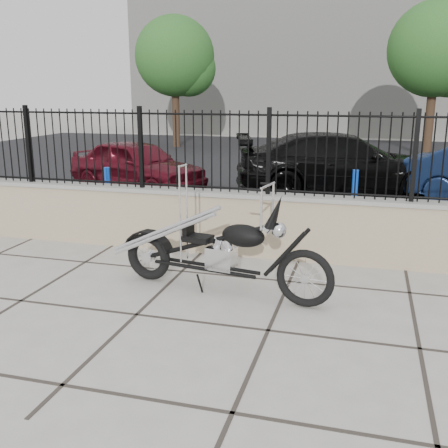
% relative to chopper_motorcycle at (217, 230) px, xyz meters
% --- Properties ---
extents(ground_plane, '(90.00, 90.00, 0.00)m').
position_rel_chopper_motorcycle_xyz_m(ground_plane, '(-0.69, -0.91, -0.80)').
color(ground_plane, '#99968E').
rests_on(ground_plane, ground).
extents(parking_lot, '(30.00, 30.00, 0.00)m').
position_rel_chopper_motorcycle_xyz_m(parking_lot, '(-0.69, 11.59, -0.80)').
color(parking_lot, black).
rests_on(parking_lot, ground).
extents(retaining_wall, '(14.00, 0.36, 0.96)m').
position_rel_chopper_motorcycle_xyz_m(retaining_wall, '(-0.69, 1.59, -0.32)').
color(retaining_wall, gray).
rests_on(retaining_wall, ground_plane).
extents(iron_fence, '(14.00, 0.08, 1.20)m').
position_rel_chopper_motorcycle_xyz_m(iron_fence, '(-0.69, 1.59, 0.76)').
color(iron_fence, black).
rests_on(iron_fence, retaining_wall).
extents(background_building, '(22.00, 6.00, 8.00)m').
position_rel_chopper_motorcycle_xyz_m(background_building, '(-0.69, 25.59, 3.20)').
color(background_building, beige).
rests_on(background_building, ground_plane).
extents(chopper_motorcycle, '(2.70, 0.92, 1.60)m').
position_rel_chopper_motorcycle_xyz_m(chopper_motorcycle, '(0.00, 0.00, 0.00)').
color(chopper_motorcycle, black).
rests_on(chopper_motorcycle, ground_plane).
extents(car_red, '(4.03, 2.79, 1.28)m').
position_rel_chopper_motorcycle_xyz_m(car_red, '(-3.78, 5.93, -0.16)').
color(car_red, '#4F0B16').
rests_on(car_red, parking_lot).
extents(car_black, '(5.40, 3.32, 1.46)m').
position_rel_chopper_motorcycle_xyz_m(car_black, '(1.11, 6.87, -0.07)').
color(car_black, black).
rests_on(car_black, parking_lot).
extents(bollard_a, '(0.13, 0.13, 0.95)m').
position_rel_chopper_motorcycle_xyz_m(bollard_a, '(-3.31, 3.50, -0.32)').
color(bollard_a, '#0A2CA3').
rests_on(bollard_a, ground_plane).
extents(bollard_b, '(0.13, 0.13, 0.97)m').
position_rel_chopper_motorcycle_xyz_m(bollard_b, '(1.50, 4.33, -0.31)').
color(bollard_b, '#0B54B1').
rests_on(bollard_b, ground_plane).
extents(tree_left, '(3.37, 3.37, 5.68)m').
position_rel_chopper_motorcycle_xyz_m(tree_left, '(-6.50, 16.01, 3.18)').
color(tree_left, '#382619').
rests_on(tree_left, ground_plane).
extents(tree_right, '(3.40, 3.40, 5.73)m').
position_rel_chopper_motorcycle_xyz_m(tree_right, '(3.79, 15.03, 3.22)').
color(tree_right, '#382619').
rests_on(tree_right, ground_plane).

